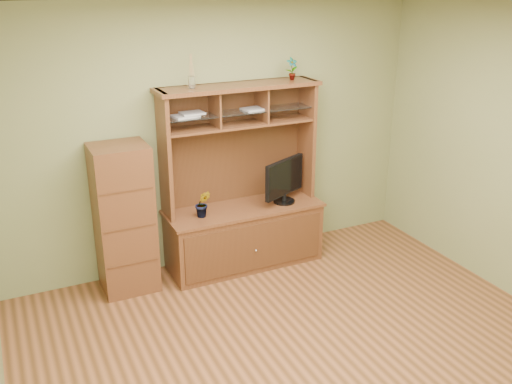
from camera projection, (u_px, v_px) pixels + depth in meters
room at (316, 203)px, 4.13m from camera, size 4.54×4.04×2.74m
media_hutch at (243, 217)px, 5.96m from camera, size 1.66×0.61×1.90m
monitor at (284, 180)px, 5.93m from camera, size 0.55×0.30×0.47m
orchid_plant at (203, 204)px, 5.60m from camera, size 0.18×0.17×0.28m
top_plant at (292, 69)px, 5.72m from camera, size 0.12×0.08×0.22m
reed_diffuser at (192, 75)px, 5.29m from camera, size 0.06×0.06×0.32m
magazines at (210, 113)px, 5.50m from camera, size 0.98×0.22×0.04m
side_cabinet at (124, 219)px, 5.41m from camera, size 0.52×0.47×1.45m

